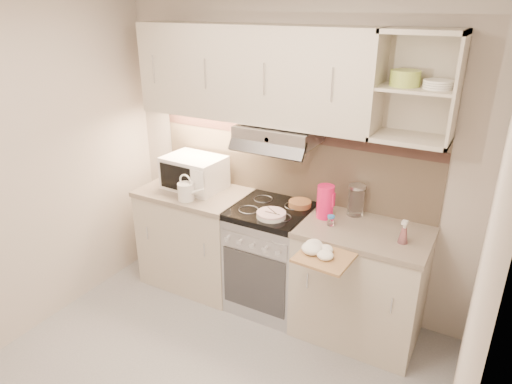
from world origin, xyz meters
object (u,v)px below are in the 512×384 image
electric_range (271,257)px  plate_stack (271,215)px  glass_jar (356,200)px  watering_can (187,191)px  spray_bottle (404,233)px  microwave (194,173)px  pink_pitcher (325,202)px  cutting_board (324,258)px

electric_range → plate_stack: size_ratio=4.05×
plate_stack → glass_jar: size_ratio=0.93×
watering_can → spray_bottle: bearing=6.9°
microwave → plate_stack: bearing=-10.5°
microwave → spray_bottle: bearing=-1.0°
watering_can → electric_range: bearing=18.9°
pink_pitcher → cutting_board: 0.57m
microwave → spray_bottle: microwave is taller
plate_stack → cutting_board: bearing=-29.8°
plate_stack → pink_pitcher: size_ratio=0.88×
cutting_board → pink_pitcher: bearing=114.9°
watering_can → plate_stack: bearing=6.3°
watering_can → cutting_board: bearing=-8.9°
pink_pitcher → spray_bottle: size_ratio=1.41×
plate_stack → glass_jar: 0.65m
plate_stack → glass_jar: (0.54, 0.35, 0.10)m
microwave → watering_can: size_ratio=1.95×
microwave → glass_jar: bearing=8.8°
microwave → glass_jar: microwave is taller
glass_jar → microwave: bearing=-174.0°
microwave → spray_bottle: 1.81m
microwave → cutting_board: 1.50m
microwave → cutting_board: size_ratio=1.49×
watering_can → glass_jar: glass_jar is taller
microwave → glass_jar: (1.39, 0.15, -0.02)m
watering_can → spray_bottle: size_ratio=1.46×
microwave → watering_can: 0.28m
plate_stack → spray_bottle: size_ratio=1.24×
electric_range → glass_jar: 0.86m
plate_stack → pink_pitcher: 0.41m
microwave → pink_pitcher: bearing=2.5°
glass_jar → spray_bottle: 0.50m
watering_can → pink_pitcher: bearing=15.1°
glass_jar → spray_bottle: bearing=-32.8°
watering_can → spray_bottle: 1.70m
glass_jar → cutting_board: (0.01, -0.66, -0.15)m
watering_can → spray_bottle: (1.70, 0.13, -0.01)m
electric_range → spray_bottle: bearing=-3.8°
microwave → spray_bottle: size_ratio=2.85×
watering_can → pink_pitcher: 1.12m
pink_pitcher → glass_jar: bearing=47.1°
pink_pitcher → cutting_board: pink_pitcher is taller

